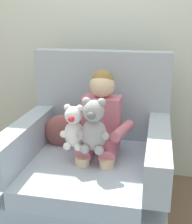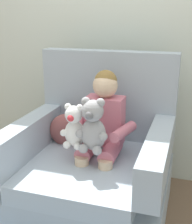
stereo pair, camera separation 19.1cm
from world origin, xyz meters
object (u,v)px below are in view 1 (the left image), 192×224
Objects in this scene: armchair at (92,170)px; seated_child at (100,125)px; plush_white at (74,128)px; plush_grey at (94,127)px; throw_pillow at (62,132)px.

seated_child is at bearing 34.91° from armchair.
plush_grey is (0.13, -0.02, 0.03)m from plush_white.
plush_grey reaches higher than throw_pillow.
throw_pillow is (-0.30, 0.29, -0.17)m from plush_grey.
throw_pillow is at bearing 170.14° from seated_child.
seated_child is 2.83× the size of plush_white.
armchair reaches higher than plush_white.
plush_white is 0.35m from throw_pillow.
plush_white is 0.84× the size of plush_grey.
seated_child is 3.17× the size of throw_pillow.
armchair reaches higher than throw_pillow.
seated_child is (0.05, 0.04, 0.33)m from armchair.
plush_grey is at bearing -43.94° from throw_pillow.
plush_grey is 1.34× the size of throw_pillow.
plush_grey is (-0.00, -0.19, 0.06)m from seated_child.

